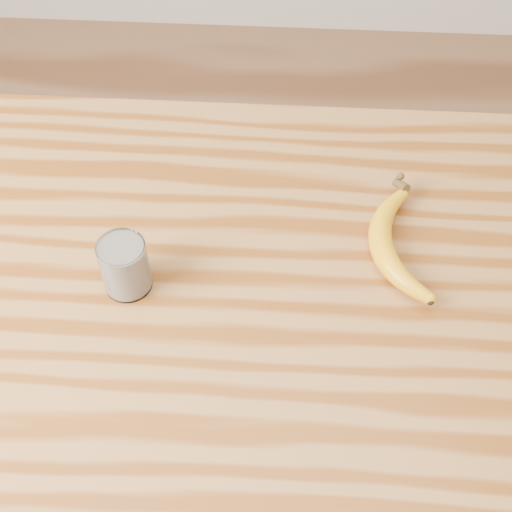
{
  "coord_description": "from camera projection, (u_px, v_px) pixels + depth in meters",
  "views": [
    {
      "loc": [
        0.13,
        -0.64,
        1.76
      ],
      "look_at": [
        0.1,
        0.02,
        0.93
      ],
      "focal_mm": 50.0,
      "sensor_mm": 36.0,
      "label": 1
    }
  ],
  "objects": [
    {
      "name": "smoothie_glass",
      "position": [
        125.0,
        266.0,
        1.03
      ],
      "size": [
        0.07,
        0.07,
        0.09
      ],
      "color": "white",
      "rests_on": "table"
    },
    {
      "name": "room",
      "position": [
        161.0,
        7.0,
        0.72
      ],
      "size": [
        4.04,
        4.04,
        2.7
      ],
      "color": "brown",
      "rests_on": "ground"
    },
    {
      "name": "banana",
      "position": [
        380.0,
        245.0,
        1.08
      ],
      "size": [
        0.15,
        0.32,
        0.04
      ],
      "primitive_type": null,
      "rotation": [
        0.0,
        0.0,
        0.12
      ],
      "color": "#EBA110",
      "rests_on": "table"
    },
    {
      "name": "table",
      "position": [
        198.0,
        321.0,
        1.18
      ],
      "size": [
        1.2,
        0.8,
        0.9
      ],
      "color": "#996633",
      "rests_on": "ground"
    }
  ]
}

